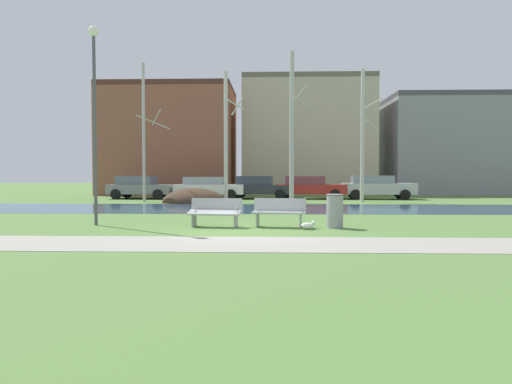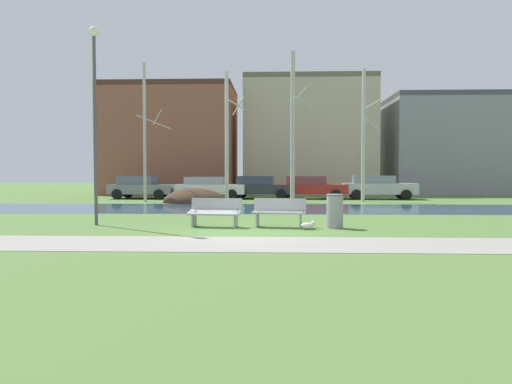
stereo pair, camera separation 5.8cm
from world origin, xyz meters
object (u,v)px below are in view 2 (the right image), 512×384
at_px(streetlamp, 95,96).
at_px(parked_hatch_third_dark, 259,187).
at_px(parked_sedan_second_white, 210,187).
at_px(seagull, 308,225).
at_px(bench_right, 279,212).
at_px(parked_wagon_fourth_red, 310,187).
at_px(parked_suv_fifth_silver, 378,187).
at_px(trash_bin, 335,210).
at_px(parked_van_nearest_grey, 141,187).
at_px(bench_left, 215,211).

distance_m(streetlamp, parked_hatch_third_dark, 16.57).
bearing_deg(parked_hatch_third_dark, parked_sedan_second_white, -179.17).
bearing_deg(seagull, bench_right, 143.16).
height_order(bench_right, seagull, bench_right).
bearing_deg(parked_wagon_fourth_red, parked_hatch_third_dark, -178.00).
bearing_deg(parked_hatch_third_dark, parked_suv_fifth_silver, -0.54).
xyz_separation_m(parked_sedan_second_white, parked_suv_fifth_silver, (10.75, -0.03, 0.04)).
distance_m(trash_bin, streetlamp, 8.24).
xyz_separation_m(parked_van_nearest_grey, parked_wagon_fourth_red, (10.94, 0.23, -0.00)).
xyz_separation_m(parked_van_nearest_grey, parked_sedan_second_white, (4.46, 0.07, -0.02)).
xyz_separation_m(trash_bin, seagull, (-0.82, -0.46, -0.39)).
height_order(bench_right, parked_van_nearest_grey, parked_van_nearest_grey).
xyz_separation_m(trash_bin, parked_wagon_fourth_red, (0.53, 16.20, 0.25)).
bearing_deg(bench_left, parked_hatch_third_dark, 86.95).
bearing_deg(bench_left, parked_sedan_second_white, 98.38).
bearing_deg(bench_right, parked_wagon_fourth_red, 82.22).
xyz_separation_m(seagull, streetlamp, (-6.60, 0.98, 3.92)).
distance_m(trash_bin, seagull, 1.02).
height_order(bench_right, parked_suv_fifth_silver, parked_suv_fifth_silver).
bearing_deg(parked_wagon_fourth_red, seagull, -94.65).
bearing_deg(seagull, parked_suv_fifth_silver, 71.14).
xyz_separation_m(trash_bin, streetlamp, (-7.42, 0.53, 3.53)).
relative_size(streetlamp, parked_suv_fifth_silver, 1.33).
bearing_deg(trash_bin, parked_suv_fifth_silver, 73.30).
bearing_deg(bench_right, parked_suv_fifth_silver, 67.81).
xyz_separation_m(seagull, parked_van_nearest_grey, (-9.59, 16.42, 0.65)).
height_order(parked_hatch_third_dark, parked_wagon_fourth_red, parked_hatch_third_dark).
bearing_deg(bench_right, seagull, -36.84).
relative_size(parked_van_nearest_grey, parked_hatch_third_dark, 1.02).
bearing_deg(trash_bin, bench_left, 177.30).
bearing_deg(parked_van_nearest_grey, seagull, -59.72).
xyz_separation_m(bench_right, seagull, (0.84, -0.63, -0.34)).
bearing_deg(parked_sedan_second_white, parked_wagon_fourth_red, 1.42).
bearing_deg(parked_wagon_fourth_red, parked_suv_fifth_silver, -2.49).
height_order(parked_wagon_fourth_red, parked_suv_fifth_silver, parked_suv_fifth_silver).
height_order(seagull, parked_van_nearest_grey, parked_van_nearest_grey).
distance_m(parked_van_nearest_grey, parked_hatch_third_dark, 7.65).
distance_m(parked_hatch_third_dark, parked_wagon_fourth_red, 3.30).
distance_m(streetlamp, parked_van_nearest_grey, 16.06).
relative_size(seagull, parked_suv_fifth_silver, 0.10).
height_order(bench_left, streetlamp, streetlamp).
bearing_deg(bench_right, trash_bin, -5.87).
distance_m(bench_left, streetlamp, 5.24).
distance_m(parked_wagon_fourth_red, parked_suv_fifth_silver, 4.28).
xyz_separation_m(bench_right, parked_wagon_fourth_red, (2.19, 16.03, 0.30)).
bearing_deg(parked_hatch_third_dark, trash_bin, -80.25).
bearing_deg(parked_suv_fifth_silver, bench_left, -117.97).
distance_m(seagull, parked_hatch_third_dark, 16.66).
height_order(streetlamp, parked_van_nearest_grey, streetlamp).
xyz_separation_m(streetlamp, parked_wagon_fourth_red, (7.96, 15.67, -3.28)).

